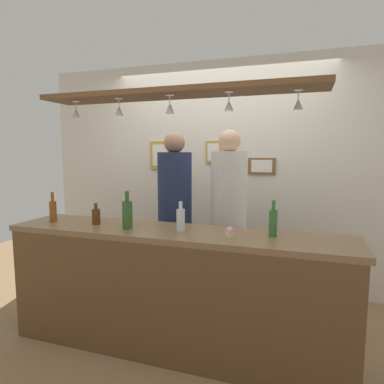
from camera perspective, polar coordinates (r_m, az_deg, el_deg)
name	(u,v)px	position (r m, az deg, el deg)	size (l,w,h in m)	color
ground_plane	(188,326)	(3.26, -0.61, -21.90)	(8.00, 8.00, 0.00)	olive
back_wall	(219,175)	(3.92, 4.70, 2.93)	(4.40, 0.06, 2.60)	silver
bar_counter	(166,275)	(2.56, -4.46, -14.03)	(2.70, 0.55, 0.96)	brown
overhead_glass_rack	(175,93)	(2.61, -2.94, 16.53)	(2.20, 0.36, 0.04)	brown
hanging_wineglass_far_left	(76,112)	(3.00, -19.21, 12.75)	(0.07, 0.07, 0.13)	silver
hanging_wineglass_left	(119,110)	(2.75, -12.37, 13.54)	(0.07, 0.07, 0.13)	silver
hanging_wineglass_center_left	(170,107)	(2.55, -3.78, 14.23)	(0.07, 0.07, 0.13)	silver
hanging_wineglass_center	(229,105)	(2.42, 6.33, 14.59)	(0.07, 0.07, 0.13)	silver
hanging_wineglass_center_right	(298,103)	(2.44, 17.69, 14.25)	(0.07, 0.07, 0.13)	silver
person_left_navy_shirt	(175,202)	(3.35, -2.95, -1.75)	(0.34, 0.34, 1.76)	#2D334C
person_middle_white_patterned_shirt	(229,204)	(3.19, 6.27, -2.08)	(0.34, 0.34, 1.77)	#2D334C
bottle_beer_green_import	(273,222)	(2.46, 13.68, -5.01)	(0.06, 0.06, 0.26)	#336B2D
bottle_beer_amber_tall	(53,210)	(3.13, -22.66, -2.92)	(0.06, 0.06, 0.26)	brown
bottle_soda_clear	(181,219)	(2.55, -1.95, -4.68)	(0.06, 0.06, 0.23)	silver
bottle_beer_brown_stubby	(96,216)	(2.90, -16.07, -3.97)	(0.07, 0.07, 0.18)	#512D14
bottle_champagne_green	(127,214)	(2.67, -10.99, -3.70)	(0.08, 0.08, 0.30)	#2D5623
cupcake	(230,233)	(2.38, 6.49, -6.92)	(0.06, 0.06, 0.08)	beige
picture_frame_lower_pair	(262,166)	(3.78, 11.83, 4.36)	(0.30, 0.02, 0.18)	brown
picture_frame_caricature	(160,155)	(4.11, -5.44, 6.28)	(0.26, 0.02, 0.34)	#B29338
picture_frame_crest	(213,152)	(3.88, 3.69, 6.82)	(0.18, 0.02, 0.26)	#B29338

